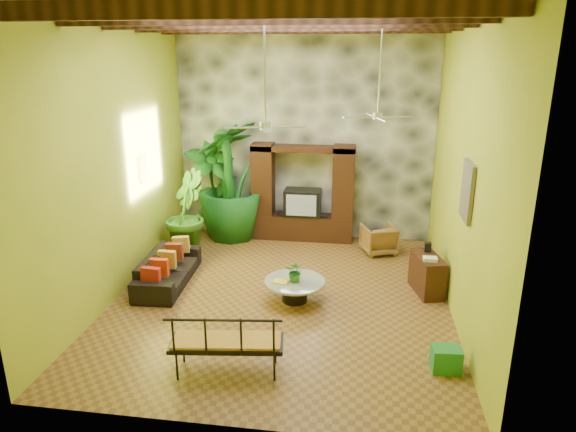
% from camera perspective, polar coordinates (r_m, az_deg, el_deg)
% --- Properties ---
extents(ground, '(7.00, 7.00, 0.00)m').
position_cam_1_polar(ground, '(9.62, -0.62, -8.95)').
color(ground, brown).
rests_on(ground, ground).
extents(ceiling, '(6.00, 7.00, 0.02)m').
position_cam_1_polar(ceiling, '(8.61, -0.74, 22.27)').
color(ceiling, silver).
rests_on(ceiling, back_wall).
extents(back_wall, '(6.00, 0.02, 5.00)m').
position_cam_1_polar(back_wall, '(12.19, 1.90, 9.19)').
color(back_wall, '#99AD27').
rests_on(back_wall, ground).
extents(left_wall, '(0.02, 7.00, 5.00)m').
position_cam_1_polar(left_wall, '(9.70, -18.57, 6.01)').
color(left_wall, '#99AD27').
rests_on(left_wall, ground).
extents(right_wall, '(0.02, 7.00, 5.00)m').
position_cam_1_polar(right_wall, '(8.83, 19.00, 4.87)').
color(right_wall, '#99AD27').
rests_on(right_wall, ground).
extents(stone_accent_wall, '(5.98, 0.10, 4.98)m').
position_cam_1_polar(stone_accent_wall, '(12.13, 1.87, 9.14)').
color(stone_accent_wall, '#323539').
rests_on(stone_accent_wall, ground).
extents(ceiling_beams, '(5.95, 5.36, 0.22)m').
position_cam_1_polar(ceiling_beams, '(8.59, -0.74, 20.81)').
color(ceiling_beams, '#3C1F13').
rests_on(ceiling_beams, ceiling).
extents(entertainment_center, '(2.40, 0.55, 2.30)m').
position_cam_1_polar(entertainment_center, '(12.17, 1.64, 1.77)').
color(entertainment_center, black).
rests_on(entertainment_center, ground).
extents(ceiling_fan_front, '(1.28, 1.28, 1.86)m').
position_cam_1_polar(ceiling_fan_front, '(8.28, -2.54, 11.35)').
color(ceiling_fan_front, '#BCBCC2').
rests_on(ceiling_fan_front, ceiling).
extents(ceiling_fan_back, '(1.28, 1.28, 1.86)m').
position_cam_1_polar(ceiling_fan_back, '(9.73, 10.00, 12.08)').
color(ceiling_fan_back, '#BCBCC2').
rests_on(ceiling_fan_back, ceiling).
extents(wall_art_mask, '(0.06, 0.32, 0.55)m').
position_cam_1_polar(wall_art_mask, '(10.65, -15.81, 5.05)').
color(wall_art_mask, yellow).
rests_on(wall_art_mask, left_wall).
extents(wall_art_painting, '(0.06, 0.70, 0.90)m').
position_cam_1_polar(wall_art_painting, '(8.30, 19.29, 2.62)').
color(wall_art_painting, '#21597A').
rests_on(wall_art_painting, right_wall).
extents(sofa, '(0.89, 2.07, 0.59)m').
position_cam_1_polar(sofa, '(10.30, -13.20, -5.74)').
color(sofa, black).
rests_on(sofa, ground).
extents(wicker_armchair, '(0.88, 0.90, 0.64)m').
position_cam_1_polar(wicker_armchair, '(11.67, 10.07, -2.56)').
color(wicker_armchair, '#9B6038').
rests_on(wicker_armchair, ground).
extents(tall_plant_a, '(1.50, 1.33, 2.38)m').
position_cam_1_polar(tall_plant_a, '(12.55, -8.35, 3.16)').
color(tall_plant_a, '#16551C').
rests_on(tall_plant_a, ground).
extents(tall_plant_b, '(1.06, 1.21, 1.89)m').
position_cam_1_polar(tall_plant_b, '(11.46, -11.37, 0.29)').
color(tall_plant_b, '#2E681B').
rests_on(tall_plant_b, ground).
extents(tall_plant_c, '(2.13, 2.13, 2.82)m').
position_cam_1_polar(tall_plant_c, '(12.25, -6.41, 3.93)').
color(tall_plant_c, '#195F1D').
rests_on(tall_plant_c, ground).
extents(coffee_table, '(1.10, 1.10, 0.40)m').
position_cam_1_polar(coffee_table, '(9.37, 0.75, -7.97)').
color(coffee_table, black).
rests_on(coffee_table, ground).
extents(centerpiece_plant, '(0.34, 0.30, 0.38)m').
position_cam_1_polar(centerpiece_plant, '(9.20, 0.85, -6.19)').
color(centerpiece_plant, '#216019').
rests_on(centerpiece_plant, coffee_table).
extents(yellow_tray, '(0.30, 0.25, 0.03)m').
position_cam_1_polar(yellow_tray, '(9.22, -0.84, -7.32)').
color(yellow_tray, gold).
rests_on(yellow_tray, coffee_table).
extents(iron_bench, '(1.63, 0.76, 0.57)m').
position_cam_1_polar(iron_bench, '(7.32, -6.99, -13.60)').
color(iron_bench, black).
rests_on(iron_bench, ground).
extents(side_console, '(0.62, 0.98, 0.72)m').
position_cam_1_polar(side_console, '(9.99, 15.20, -6.27)').
color(side_console, '#3D2713').
rests_on(side_console, ground).
extents(green_bin, '(0.43, 0.34, 0.36)m').
position_cam_1_polar(green_bin, '(7.87, 17.14, -14.93)').
color(green_bin, '#207A27').
rests_on(green_bin, ground).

